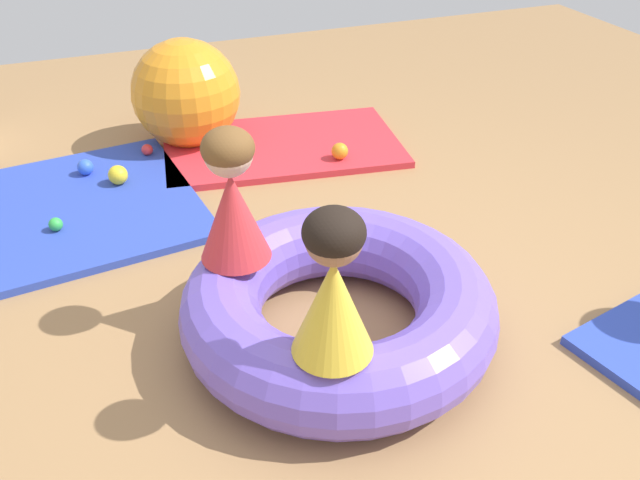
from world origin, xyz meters
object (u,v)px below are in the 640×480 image
object	(u,v)px
play_ball_yellow	(118,175)
play_ball_blue	(85,167)
child_in_red	(232,197)
play_ball_green	(56,224)
exercise_ball_large	(186,93)
play_ball_orange	(340,151)
play_ball_red	(147,150)
inflatable_cushion	(338,306)
child_in_yellow	(333,286)

from	to	relation	value
play_ball_yellow	play_ball_blue	size ratio (longest dim) A/B	1.19
child_in_red	play_ball_green	world-z (taller)	child_in_red
play_ball_yellow	exercise_ball_large	bearing A→B (deg)	43.22
play_ball_green	play_ball_blue	world-z (taller)	play_ball_blue
play_ball_blue	exercise_ball_large	bearing A→B (deg)	23.63
play_ball_orange	play_ball_green	size ratio (longest dim) A/B	1.45
play_ball_green	play_ball_red	world-z (taller)	play_ball_green
play_ball_orange	play_ball_green	xyz separation A→B (m)	(-1.58, -0.23, -0.02)
play_ball_blue	inflatable_cushion	bearing A→B (deg)	-64.24
exercise_ball_large	child_in_red	bearing A→B (deg)	-94.88
child_in_yellow	inflatable_cushion	bearing A→B (deg)	-159.63
child_in_red	play_ball_orange	distance (m)	1.53
play_ball_orange	exercise_ball_large	distance (m)	0.99
exercise_ball_large	child_in_yellow	bearing A→B (deg)	-89.90
play_ball_green	child_in_red	bearing A→B (deg)	-53.17
play_ball_green	play_ball_blue	size ratio (longest dim) A/B	0.76
play_ball_orange	exercise_ball_large	xyz separation A→B (m)	(-0.75, 0.61, 0.23)
inflatable_cushion	exercise_ball_large	bearing A→B (deg)	95.12
inflatable_cushion	child_in_yellow	xyz separation A→B (m)	(-0.17, -0.37, 0.41)
child_in_red	play_ball_yellow	world-z (taller)	child_in_red
inflatable_cushion	child_in_yellow	world-z (taller)	child_in_yellow
play_ball_blue	exercise_ball_large	world-z (taller)	exercise_ball_large
child_in_red	play_ball_yellow	distance (m)	1.41
child_in_yellow	play_ball_orange	size ratio (longest dim) A/B	5.32
play_ball_orange	play_ball_red	world-z (taller)	play_ball_orange
child_in_red	play_ball_orange	size ratio (longest dim) A/B	5.47
play_ball_orange	play_ball_yellow	xyz separation A→B (m)	(-1.24, 0.15, 0.00)
child_in_red	play_ball_blue	xyz separation A→B (m)	(-0.50, 1.46, -0.49)
play_ball_yellow	play_ball_green	xyz separation A→B (m)	(-0.34, -0.38, -0.02)
child_in_red	play_ball_red	world-z (taller)	child_in_red
inflatable_cushion	play_ball_blue	xyz separation A→B (m)	(-0.82, 1.71, -0.07)
child_in_yellow	play_ball_blue	xyz separation A→B (m)	(-0.65, 2.08, -0.48)
exercise_ball_large	play_ball_orange	bearing A→B (deg)	-38.89
play_ball_yellow	play_ball_green	bearing A→B (deg)	-132.05
exercise_ball_large	play_ball_yellow	bearing A→B (deg)	-136.78
exercise_ball_large	play_ball_green	bearing A→B (deg)	-134.74
inflatable_cushion	exercise_ball_large	world-z (taller)	exercise_ball_large
play_ball_yellow	play_ball_green	size ratio (longest dim) A/B	1.57
child_in_yellow	exercise_ball_large	size ratio (longest dim) A/B	0.80
play_ball_red	exercise_ball_large	xyz separation A→B (m)	(0.29, 0.16, 0.25)
play_ball_green	play_ball_orange	bearing A→B (deg)	8.29
play_ball_green	play_ball_red	distance (m)	0.87
inflatable_cushion	child_in_red	xyz separation A→B (m)	(-0.33, 0.25, 0.42)
play_ball_orange	play_ball_red	distance (m)	1.13
child_in_yellow	exercise_ball_large	distance (m)	2.38
play_ball_green	exercise_ball_large	bearing A→B (deg)	45.26
child_in_red	exercise_ball_large	world-z (taller)	child_in_red
child_in_yellow	play_ball_blue	size ratio (longest dim) A/B	5.86
play_ball_orange	inflatable_cushion	bearing A→B (deg)	-112.44
play_ball_orange	play_ball_red	size ratio (longest dim) A/B	1.48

